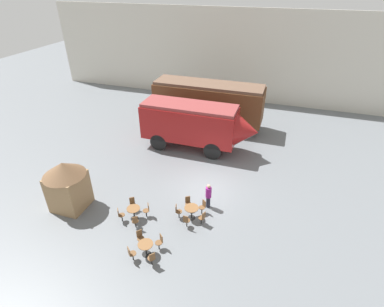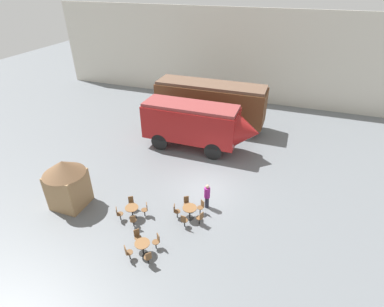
# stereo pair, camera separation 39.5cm
# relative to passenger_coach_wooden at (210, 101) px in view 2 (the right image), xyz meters

# --- Properties ---
(ground_plane) EXTENTS (80.00, 80.00, 0.00)m
(ground_plane) POSITION_rel_passenger_coach_wooden_xyz_m (2.35, -8.60, -2.28)
(ground_plane) COLOR slate
(backdrop_wall) EXTENTS (44.00, 0.15, 9.00)m
(backdrop_wall) POSITION_rel_passenger_coach_wooden_xyz_m (2.35, 7.08, 2.22)
(backdrop_wall) COLOR beige
(backdrop_wall) RESTS_ON ground_plane
(passenger_coach_wooden) EXTENTS (9.31, 2.59, 3.85)m
(passenger_coach_wooden) POSITION_rel_passenger_coach_wooden_xyz_m (0.00, 0.00, 0.00)
(passenger_coach_wooden) COLOR brown
(passenger_coach_wooden) RESTS_ON ground_plane
(streamlined_locomotive) EXTENTS (8.64, 2.42, 3.57)m
(streamlined_locomotive) POSITION_rel_passenger_coach_wooden_xyz_m (0.39, -4.26, -0.12)
(streamlined_locomotive) COLOR maroon
(streamlined_locomotive) RESTS_ON ground_plane
(cafe_table_near) EXTENTS (0.79, 0.79, 0.76)m
(cafe_table_near) POSITION_rel_passenger_coach_wooden_xyz_m (2.34, -11.69, -1.70)
(cafe_table_near) COLOR black
(cafe_table_near) RESTS_ON ground_plane
(cafe_table_mid) EXTENTS (0.73, 0.73, 0.76)m
(cafe_table_mid) POSITION_rel_passenger_coach_wooden_xyz_m (-0.64, -12.73, -1.72)
(cafe_table_mid) COLOR black
(cafe_table_mid) RESTS_ON ground_plane
(cafe_table_far) EXTENTS (0.74, 0.74, 0.71)m
(cafe_table_far) POSITION_rel_passenger_coach_wooden_xyz_m (1.05, -14.75, -1.75)
(cafe_table_far) COLOR black
(cafe_table_far) RESTS_ON ground_plane
(cafe_chair_0) EXTENTS (0.38, 0.36, 0.87)m
(cafe_chair_0) POSITION_rel_passenger_coach_wooden_xyz_m (1.61, -11.89, -1.77)
(cafe_chair_0) COLOR black
(cafe_chair_0) RESTS_ON ground_plane
(cafe_chair_1) EXTENTS (0.36, 0.36, 0.87)m
(cafe_chair_1) POSITION_rel_passenger_coach_wooden_xyz_m (2.30, -12.45, -1.77)
(cafe_chair_1) COLOR black
(cafe_chair_1) RESTS_ON ground_plane
(cafe_chair_2) EXTENTS (0.39, 0.38, 0.87)m
(cafe_chair_2) POSITION_rel_passenger_coach_wooden_xyz_m (3.06, -11.97, -1.77)
(cafe_chair_2) COLOR black
(cafe_chair_2) RESTS_ON ground_plane
(cafe_chair_3) EXTENTS (0.40, 0.41, 0.87)m
(cafe_chair_3) POSITION_rel_passenger_coach_wooden_xyz_m (2.83, -11.10, -1.77)
(cafe_chair_3) COLOR black
(cafe_chair_3) RESTS_ON ground_plane
(cafe_chair_4) EXTENTS (0.39, 0.40, 0.87)m
(cafe_chair_4) POSITION_rel_passenger_coach_wooden_xyz_m (1.93, -11.05, -1.77)
(cafe_chair_4) COLOR black
(cafe_chair_4) RESTS_ON ground_plane
(cafe_chair_5) EXTENTS (0.40, 0.40, 0.87)m
(cafe_chair_5) POSITION_rel_passenger_coach_wooden_xyz_m (-0.24, -13.35, -1.77)
(cafe_chair_5) COLOR black
(cafe_chair_5) RESTS_ON ground_plane
(cafe_chair_6) EXTENTS (0.40, 0.40, 0.87)m
(cafe_chair_6) POSITION_rel_passenger_coach_wooden_xyz_m (-0.03, -12.33, -1.77)
(cafe_chair_6) COLOR black
(cafe_chair_6) RESTS_ON ground_plane
(cafe_chair_7) EXTENTS (0.40, 0.40, 0.87)m
(cafe_chair_7) POSITION_rel_passenger_coach_wooden_xyz_m (-1.05, -12.12, -1.77)
(cafe_chair_7) COLOR black
(cafe_chair_7) RESTS_ON ground_plane
(cafe_chair_8) EXTENTS (0.40, 0.40, 0.87)m
(cafe_chair_8) POSITION_rel_passenger_coach_wooden_xyz_m (-1.26, -13.14, -1.77)
(cafe_chair_8) COLOR black
(cafe_chair_8) RESTS_ON ground_plane
(cafe_chair_9) EXTENTS (0.40, 0.40, 0.87)m
(cafe_chair_9) POSITION_rel_passenger_coach_wooden_xyz_m (1.55, -14.20, -1.77)
(cafe_chair_9) COLOR black
(cafe_chair_9) RESTS_ON ground_plane
(cafe_chair_10) EXTENTS (0.40, 0.40, 0.87)m
(cafe_chair_10) POSITION_rel_passenger_coach_wooden_xyz_m (0.50, -14.25, -1.77)
(cafe_chair_10) COLOR black
(cafe_chair_10) RESTS_ON ground_plane
(cafe_chair_11) EXTENTS (0.40, 0.40, 0.87)m
(cafe_chair_11) POSITION_rel_passenger_coach_wooden_xyz_m (0.55, -15.30, -1.77)
(cafe_chair_11) COLOR black
(cafe_chair_11) RESTS_ON ground_plane
(cafe_chair_12) EXTENTS (0.40, 0.40, 0.87)m
(cafe_chair_12) POSITION_rel_passenger_coach_wooden_xyz_m (1.60, -15.25, -1.77)
(cafe_chair_12) COLOR black
(cafe_chair_12) RESTS_ON ground_plane
(visitor_person) EXTENTS (0.34, 0.34, 1.59)m
(visitor_person) POSITION_rel_passenger_coach_wooden_xyz_m (2.97, -10.49, -1.42)
(visitor_person) COLOR #262633
(visitor_person) RESTS_ON ground_plane
(ticket_kiosk) EXTENTS (2.34, 2.34, 3.00)m
(ticket_kiosk) POSITION_rel_passenger_coach_wooden_xyz_m (-4.60, -12.90, -0.61)
(ticket_kiosk) COLOR #99754C
(ticket_kiosk) RESTS_ON ground_plane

